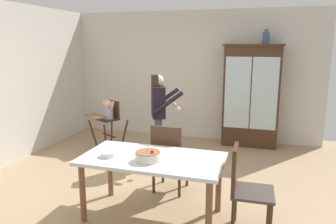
% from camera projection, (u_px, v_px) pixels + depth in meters
% --- Properties ---
extents(ground_plane, '(6.24, 6.24, 0.00)m').
position_uv_depth(ground_plane, '(153.00, 185.00, 4.66)').
color(ground_plane, tan).
extents(wall_back, '(5.32, 0.06, 2.70)m').
position_uv_depth(wall_back, '(193.00, 76.00, 6.84)').
color(wall_back, beige).
rests_on(wall_back, ground_plane).
extents(china_cabinet, '(1.12, 0.48, 2.02)m').
position_uv_depth(china_cabinet, '(251.00, 96.00, 6.32)').
color(china_cabinet, '#422819').
rests_on(china_cabinet, ground_plane).
extents(ceramic_vase, '(0.13, 0.13, 0.27)m').
position_uv_depth(ceramic_vase, '(266.00, 37.00, 6.03)').
color(ceramic_vase, '#3D567F').
rests_on(ceramic_vase, china_cabinet).
extents(high_chair_with_toddler, '(0.78, 0.84, 0.95)m').
position_uv_depth(high_chair_with_toddler, '(108.00, 115.00, 6.23)').
color(high_chair_with_toddler, '#422819').
rests_on(high_chair_with_toddler, ground_plane).
extents(adult_person, '(0.64, 0.63, 1.53)m').
position_uv_depth(adult_person, '(159.00, 108.00, 5.31)').
color(adult_person, '#3D4C6B').
rests_on(adult_person, ground_plane).
extents(dining_table, '(1.64, 0.88, 0.74)m').
position_uv_depth(dining_table, '(152.00, 165.00, 3.70)').
color(dining_table, silver).
rests_on(dining_table, ground_plane).
extents(birthday_cake, '(0.28, 0.28, 0.19)m').
position_uv_depth(birthday_cake, '(148.00, 156.00, 3.55)').
color(birthday_cake, beige).
rests_on(birthday_cake, dining_table).
extents(serving_bowl, '(0.18, 0.18, 0.05)m').
position_uv_depth(serving_bowl, '(109.00, 154.00, 3.70)').
color(serving_bowl, silver).
rests_on(serving_bowl, dining_table).
extents(dining_chair_far_side, '(0.46, 0.46, 0.96)m').
position_uv_depth(dining_chair_far_side, '(168.00, 154.00, 4.33)').
color(dining_chair_far_side, '#422819').
rests_on(dining_chair_far_side, ground_plane).
extents(dining_chair_right_end, '(0.45, 0.45, 0.96)m').
position_uv_depth(dining_chair_right_end, '(243.00, 183.00, 3.42)').
color(dining_chair_right_end, '#422819').
rests_on(dining_chair_right_end, ground_plane).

